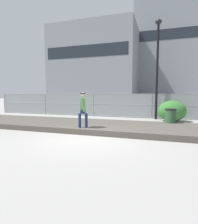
{
  "coord_description": "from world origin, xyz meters",
  "views": [
    {
      "loc": [
        2.88,
        -7.05,
        1.83
      ],
      "look_at": [
        -0.2,
        2.39,
        0.87
      ],
      "focal_mm": 29.82,
      "sensor_mm": 36.0,
      "label": 1
    }
  ],
  "objects_px": {
    "trash_bin": "(170,118)",
    "parked_car_mid": "(158,105)",
    "parked_car_near": "(94,104)",
    "street_lamp": "(158,58)",
    "shrub_left": "(172,111)",
    "skater": "(83,109)",
    "skateboard": "(83,132)"
  },
  "relations": [
    {
      "from": "skater",
      "to": "trash_bin",
      "type": "distance_m",
      "value": 4.91
    },
    {
      "from": "parked_car_mid",
      "to": "trash_bin",
      "type": "xyz_separation_m",
      "value": [
        0.74,
        -6.19,
        -0.32
      ]
    },
    {
      "from": "parked_car_mid",
      "to": "shrub_left",
      "type": "xyz_separation_m",
      "value": [
        0.95,
        -3.71,
        -0.14
      ]
    },
    {
      "from": "parked_car_near",
      "to": "shrub_left",
      "type": "relative_size",
      "value": 2.52
    },
    {
      "from": "skateboard",
      "to": "skater",
      "type": "height_order",
      "value": "skater"
    },
    {
      "from": "street_lamp",
      "to": "parked_car_mid",
      "type": "height_order",
      "value": "street_lamp"
    },
    {
      "from": "street_lamp",
      "to": "trash_bin",
      "type": "xyz_separation_m",
      "value": [
        0.82,
        -3.28,
        -3.82
      ]
    },
    {
      "from": "parked_car_near",
      "to": "parked_car_mid",
      "type": "xyz_separation_m",
      "value": [
        5.93,
        0.03,
        0.0
      ]
    },
    {
      "from": "shrub_left",
      "to": "trash_bin",
      "type": "xyz_separation_m",
      "value": [
        -0.21,
        -2.47,
        -0.18
      ]
    },
    {
      "from": "parked_car_mid",
      "to": "parked_car_near",
      "type": "bearing_deg",
      "value": -179.71
    },
    {
      "from": "shrub_left",
      "to": "parked_car_mid",
      "type": "bearing_deg",
      "value": 104.31
    },
    {
      "from": "skater",
      "to": "trash_bin",
      "type": "relative_size",
      "value": 1.78
    },
    {
      "from": "skateboard",
      "to": "skater",
      "type": "relative_size",
      "value": 0.45
    },
    {
      "from": "parked_car_mid",
      "to": "street_lamp",
      "type": "bearing_deg",
      "value": -91.68
    },
    {
      "from": "parked_car_near",
      "to": "parked_car_mid",
      "type": "bearing_deg",
      "value": 0.29
    },
    {
      "from": "shrub_left",
      "to": "parked_car_near",
      "type": "bearing_deg",
      "value": 151.82
    },
    {
      "from": "street_lamp",
      "to": "parked_car_mid",
      "type": "distance_m",
      "value": 4.55
    },
    {
      "from": "parked_car_near",
      "to": "shrub_left",
      "type": "xyz_separation_m",
      "value": [
        6.87,
        -3.68,
        -0.14
      ]
    },
    {
      "from": "parked_car_mid",
      "to": "trash_bin",
      "type": "distance_m",
      "value": 6.24
    },
    {
      "from": "trash_bin",
      "to": "parked_car_mid",
      "type": "bearing_deg",
      "value": 96.78
    },
    {
      "from": "parked_car_near",
      "to": "parked_car_mid",
      "type": "relative_size",
      "value": 1.02
    },
    {
      "from": "parked_car_near",
      "to": "shrub_left",
      "type": "height_order",
      "value": "parked_car_near"
    },
    {
      "from": "parked_car_near",
      "to": "trash_bin",
      "type": "distance_m",
      "value": 9.08
    },
    {
      "from": "parked_car_near",
      "to": "parked_car_mid",
      "type": "height_order",
      "value": "same"
    },
    {
      "from": "shrub_left",
      "to": "trash_bin",
      "type": "relative_size",
      "value": 1.75
    },
    {
      "from": "skater",
      "to": "shrub_left",
      "type": "xyz_separation_m",
      "value": [
        4.17,
        5.32,
        -0.43
      ]
    },
    {
      "from": "parked_car_near",
      "to": "trash_bin",
      "type": "relative_size",
      "value": 4.4
    },
    {
      "from": "trash_bin",
      "to": "skater",
      "type": "bearing_deg",
      "value": -144.29
    },
    {
      "from": "skater",
      "to": "street_lamp",
      "type": "distance_m",
      "value": 7.6
    },
    {
      "from": "skateboard",
      "to": "shrub_left",
      "type": "relative_size",
      "value": 0.45
    },
    {
      "from": "street_lamp",
      "to": "parked_car_near",
      "type": "distance_m",
      "value": 7.39
    },
    {
      "from": "shrub_left",
      "to": "street_lamp",
      "type": "bearing_deg",
      "value": 142.02
    }
  ]
}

